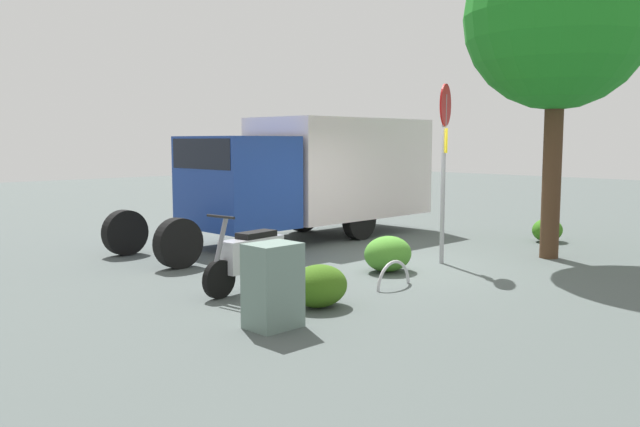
{
  "coord_description": "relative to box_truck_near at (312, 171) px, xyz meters",
  "views": [
    {
      "loc": [
        9.26,
        7.75,
        2.26
      ],
      "look_at": [
        1.23,
        -0.78,
        0.96
      ],
      "focal_mm": 36.9,
      "sensor_mm": 36.0,
      "label": 1
    }
  ],
  "objects": [
    {
      "name": "ground_plane",
      "position": [
        1.02,
        3.43,
        -1.56
      ],
      "size": [
        60.0,
        60.0,
        0.0
      ],
      "primitive_type": "plane",
      "color": "#4A5351"
    },
    {
      "name": "box_truck_near",
      "position": [
        0.0,
        0.0,
        0.0
      ],
      "size": [
        7.91,
        2.4,
        2.78
      ],
      "rotation": [
        0.0,
        0.0,
        0.03
      ],
      "color": "black",
      "rests_on": "ground"
    },
    {
      "name": "bike_rack_hoop",
      "position": [
        2.61,
        4.7,
        -1.56
      ],
      "size": [
        0.85,
        0.12,
        0.85
      ],
      "primitive_type": "torus",
      "rotation": [
        1.57,
        0.0,
        0.08
      ],
      "color": "#B7B7BC",
      "rests_on": "ground"
    },
    {
      "name": "shrub_by_tree",
      "position": [
        4.28,
        4.78,
        -1.27
      ],
      "size": [
        0.85,
        0.7,
        0.58
      ],
      "primitive_type": "ellipsoid",
      "color": "#3A6717",
      "rests_on": "ground"
    },
    {
      "name": "street_tree",
      "position": [
        -1.55,
        5.08,
        2.98
      ],
      "size": [
        3.48,
        3.48,
        6.31
      ],
      "color": "#47301E",
      "rests_on": "ground"
    },
    {
      "name": "stop_sign",
      "position": [
        0.42,
        4.01,
        0.63
      ],
      "size": [
        0.71,
        0.33,
        3.28
      ],
      "color": "#9E9EA3",
      "rests_on": "ground"
    },
    {
      "name": "motorcycle",
      "position": [
        4.34,
        3.36,
        -1.04
      ],
      "size": [
        1.81,
        0.6,
        1.2
      ],
      "rotation": [
        0.0,
        0.0,
        0.14
      ],
      "color": "black",
      "rests_on": "ground"
    },
    {
      "name": "shrub_mid_verge",
      "position": [
        -3.45,
        4.05,
        -1.3
      ],
      "size": [
        0.77,
        0.63,
        0.52
      ],
      "primitive_type": "ellipsoid",
      "color": "#357419",
      "rests_on": "ground"
    },
    {
      "name": "shrub_near_sign",
      "position": [
        1.74,
        3.82,
        -1.25
      ],
      "size": [
        0.91,
        0.74,
        0.62
      ],
      "primitive_type": "ellipsoid",
      "color": "#468A2B",
      "rests_on": "ground"
    },
    {
      "name": "utility_cabinet",
      "position": [
        5.37,
        5.13,
        -1.04
      ],
      "size": [
        0.62,
        0.5,
        1.03
      ],
      "primitive_type": "cube",
      "rotation": [
        0.0,
        0.0,
        0.02
      ],
      "color": "slate",
      "rests_on": "ground"
    }
  ]
}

